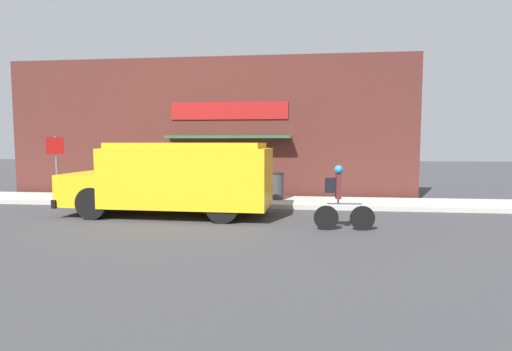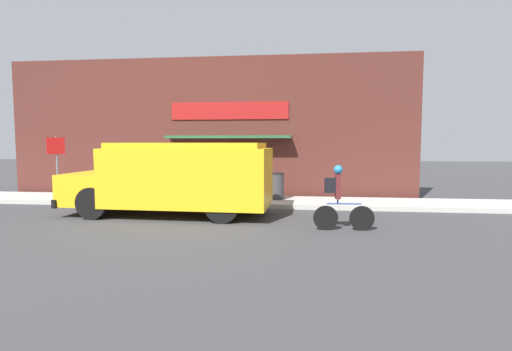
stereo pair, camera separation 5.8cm
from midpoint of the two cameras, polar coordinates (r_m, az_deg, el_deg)
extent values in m
plane|color=#38383A|center=(13.39, -9.49, -4.53)|extent=(70.00, 70.00, 0.00)
cube|color=#ADAAA3|center=(14.39, -8.30, -3.57)|extent=(28.00, 2.12, 0.15)
cube|color=#4C231E|center=(15.65, -7.04, 6.74)|extent=(15.96, 0.18, 5.40)
cube|color=maroon|center=(15.38, -3.73, 9.22)|extent=(4.50, 0.05, 0.66)
cube|color=#235633|center=(15.05, -3.91, 5.52)|extent=(4.73, 0.61, 0.10)
cube|color=yellow|center=(11.76, -9.43, -0.19)|extent=(4.73, 2.26, 1.66)
cube|color=yellow|center=(13.03, -22.07, -1.65)|extent=(1.37, 1.99, 0.91)
cube|color=yellow|center=(11.72, -9.49, 4.24)|extent=(4.35, 2.08, 0.16)
cube|color=black|center=(13.39, -24.31, -3.09)|extent=(0.18, 2.09, 0.24)
cube|color=red|center=(13.42, -12.95, 0.71)|extent=(0.04, 0.44, 0.44)
cylinder|color=black|center=(13.62, -18.36, -2.64)|extent=(0.91, 0.28, 0.90)
cylinder|color=black|center=(12.05, -22.23, -3.69)|extent=(0.91, 0.28, 0.90)
cylinder|color=black|center=(12.41, -2.82, -3.11)|extent=(0.91, 0.28, 0.90)
cylinder|color=black|center=(10.66, -4.71, -4.41)|extent=(0.91, 0.28, 0.90)
cylinder|color=black|center=(10.10, 15.06, -5.92)|extent=(0.61, 0.08, 0.60)
cylinder|color=black|center=(9.96, 10.09, -5.98)|extent=(0.61, 0.08, 0.60)
cylinder|color=#234793|center=(9.96, 12.63, -3.96)|extent=(0.83, 0.09, 0.04)
cylinder|color=#234793|center=(9.93, 11.76, -3.63)|extent=(0.04, 0.04, 0.12)
cube|color=#561E1E|center=(9.88, 11.79, -1.56)|extent=(0.13, 0.21, 0.60)
sphere|color=#2375B7|center=(9.85, 11.83, 0.83)|extent=(0.22, 0.22, 0.22)
cube|color=black|center=(9.85, 10.70, -1.39)|extent=(0.27, 0.16, 0.36)
cylinder|color=slate|center=(16.15, -26.42, 1.12)|extent=(0.07, 0.07, 2.23)
cube|color=red|center=(16.09, -26.61, 3.82)|extent=(0.45, 0.45, 0.60)
cylinder|color=#38383D|center=(14.02, 3.11, -1.61)|extent=(0.49, 0.49, 0.89)
cylinder|color=black|center=(13.98, 3.12, 0.29)|extent=(0.50, 0.50, 0.04)
camera|label=1|loc=(0.03, -89.87, 0.01)|focal=28.00mm
camera|label=2|loc=(0.03, 90.13, -0.01)|focal=28.00mm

